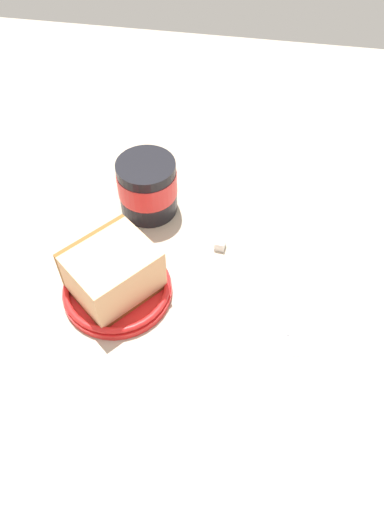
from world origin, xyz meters
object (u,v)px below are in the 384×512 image
Objects in this scene: small_plate at (117,289)px; cake_slice at (113,271)px; tea_mug at (147,185)px; teaspoon at (288,333)px; sugar_cube at (220,245)px.

cake_slice reaches higher than small_plate.
cake_slice is 1.31× the size of tea_mug.
small_plate is at bearing 83.30° from teaspoon.
cake_slice is at bearing 177.00° from tea_mug.
small_plate is at bearing 177.78° from tea_mug.
tea_mug is 7.34× the size of sugar_cube.
cake_slice is at bearing 127.97° from sugar_cube.
tea_mug is at bearing 62.29° from sugar_cube.
tea_mug reaches higher than sugar_cube.
sugar_cube is (-6.20, -11.81, -3.99)cm from tea_mug.
small_plate is 3.59cm from cake_slice.
small_plate is at bearing 128.93° from sugar_cube.
small_plate is 16.70cm from tea_mug.
cake_slice is 23.51cm from teaspoon.
tea_mug is (16.25, -0.63, 3.79)cm from small_plate.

